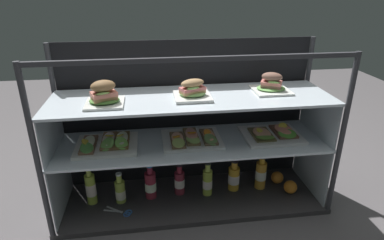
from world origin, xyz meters
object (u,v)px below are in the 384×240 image
Objects in this scene: juice_bottle_back_center at (120,191)px; orange_fruit_beside_bottles at (290,187)px; open_sandwich_tray_near_right_corner at (193,138)px; plated_roll_sandwich_near_right_corner at (192,91)px; open_sandwich_tray_right_of_center at (107,143)px; plated_roll_sandwich_far_left at (104,95)px; kitchen_scissors at (124,212)px; juice_bottle_back_right at (207,181)px; juice_bottle_front_left_end at (234,177)px; orange_fruit_near_left_post at (277,177)px; juice_bottle_back_left at (151,184)px; juice_bottle_near_post at (91,188)px; plated_roll_sandwich_left_of_center at (271,85)px; open_sandwich_tray_mid_right at (273,134)px; juice_bottle_front_second at (261,174)px; juice_bottle_front_fourth at (179,182)px.

orange_fruit_beside_bottles is at bearing -3.04° from juice_bottle_back_center.
open_sandwich_tray_near_right_corner reaches higher than orange_fruit_beside_bottles.
juice_bottle_back_center is 1.06m from orange_fruit_beside_bottles.
plated_roll_sandwich_near_right_corner reaches higher than open_sandwich_tray_right_of_center.
open_sandwich_tray_near_right_corner reaches higher than juice_bottle_back_center.
plated_roll_sandwich_far_left is 0.71m from kitchen_scissors.
plated_roll_sandwich_far_left reaches higher than kitchen_scissors.
open_sandwich_tray_right_of_center reaches higher than juice_bottle_back_right.
open_sandwich_tray_near_right_corner is 1.61× the size of juice_bottle_front_left_end.
open_sandwich_tray_near_right_corner is 0.68m from orange_fruit_near_left_post.
juice_bottle_back_left reaches higher than orange_fruit_near_left_post.
open_sandwich_tray_near_right_corner is 1.40× the size of juice_bottle_near_post.
orange_fruit_near_left_post is (0.58, 0.07, -0.36)m from open_sandwich_tray_near_right_corner.
juice_bottle_near_post is 1.07× the size of juice_bottle_back_left.
juice_bottle_back_center is (0.02, 0.07, -0.63)m from plated_roll_sandwich_far_left.
juice_bottle_back_center is 0.87× the size of juice_bottle_back_right.
juice_bottle_back_left is at bearing 1.45° from juice_bottle_near_post.
juice_bottle_back_right is (0.58, 0.01, -0.31)m from open_sandwich_tray_right_of_center.
plated_roll_sandwich_left_of_center is 0.99m from open_sandwich_tray_right_of_center.
open_sandwich_tray_right_of_center is at bearing 179.54° from open_sandwich_tray_near_right_corner.
plated_roll_sandwich_near_right_corner is at bearing -173.22° from plated_roll_sandwich_left_of_center.
juice_bottle_front_left_end is at bearing 168.10° from open_sandwich_tray_mid_right.
juice_bottle_near_post is 0.88m from juice_bottle_front_left_end.
juice_bottle_near_post is at bearing 146.81° from kitchen_scissors.
juice_bottle_front_left_end reaches higher than orange_fruit_near_left_post.
plated_roll_sandwich_near_right_corner is 0.61m from juice_bottle_back_right.
juice_bottle_back_center is 0.93× the size of juice_bottle_front_left_end.
open_sandwich_tray_mid_right reaches higher than juice_bottle_front_second.
plated_roll_sandwich_near_right_corner is 0.56m from open_sandwich_tray_right_of_center.
juice_bottle_back_center reaches higher than orange_fruit_near_left_post.
kitchen_scissors is (-0.42, -0.11, -0.40)m from open_sandwich_tray_near_right_corner.
juice_bottle_near_post is at bearing 175.66° from juice_bottle_back_center.
juice_bottle_near_post reaches higher than juice_bottle_back_center.
plated_roll_sandwich_near_right_corner is 0.88m from orange_fruit_near_left_post.
open_sandwich_tray_near_right_corner is (-0.46, -0.03, -0.29)m from plated_roll_sandwich_left_of_center.
juice_bottle_front_left_end is at bearing -174.96° from orange_fruit_near_left_post.
open_sandwich_tray_mid_right is at bearing -47.15° from juice_bottle_front_second.
juice_bottle_front_second is (0.70, 0.01, 0.01)m from juice_bottle_back_left.
juice_bottle_back_center is 0.71m from juice_bottle_front_left_end.
juice_bottle_front_second is at bearing 0.53° from juice_bottle_back_left.
orange_fruit_near_left_post is (1.19, 0.05, -0.06)m from juice_bottle_near_post.
kitchen_scissors is at bearing -138.89° from juice_bottle_back_left.
juice_bottle_back_center is 0.53m from juice_bottle_back_right.
orange_fruit_near_left_post is at bearing 14.27° from juice_bottle_front_second.
open_sandwich_tray_mid_right is at bearing -11.90° from juice_bottle_front_left_end.
orange_fruit_near_left_post is (1.02, 0.06, -0.03)m from juice_bottle_back_center.
juice_bottle_front_fourth is 0.18m from juice_bottle_back_right.
open_sandwich_tray_near_right_corner is 1.46× the size of juice_bottle_front_second.
juice_bottle_near_post is (-0.61, 0.02, -0.30)m from open_sandwich_tray_near_right_corner.
plated_roll_sandwich_far_left is 0.91× the size of juice_bottle_front_left_end.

